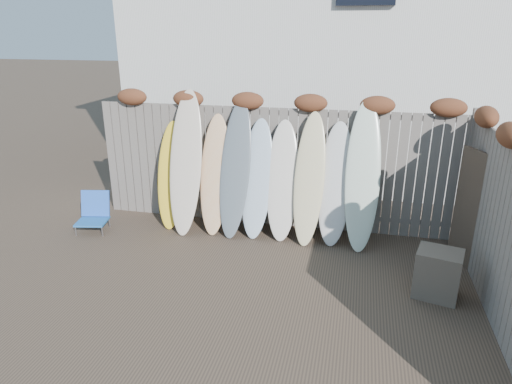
% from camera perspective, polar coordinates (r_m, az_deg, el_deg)
% --- Properties ---
extents(ground, '(80.00, 80.00, 0.00)m').
position_cam_1_polar(ground, '(5.85, -2.69, -13.21)').
color(ground, '#493A2D').
extents(back_fence, '(6.05, 0.28, 2.24)m').
position_cam_1_polar(back_fence, '(7.50, 2.48, 4.31)').
color(back_fence, slate).
rests_on(back_fence, ground).
extents(right_fence, '(0.28, 4.40, 2.24)m').
position_cam_1_polar(right_fence, '(5.62, 28.91, -4.12)').
color(right_fence, slate).
rests_on(right_fence, ground).
extents(house, '(8.50, 5.50, 6.33)m').
position_cam_1_polar(house, '(11.25, 9.06, 19.65)').
color(house, silver).
rests_on(house, ground).
extents(beach_chair, '(0.56, 0.59, 0.63)m').
position_cam_1_polar(beach_chair, '(8.06, -19.61, -2.43)').
color(beach_chair, '#2366B1').
rests_on(beach_chair, ground).
extents(wooden_crate, '(0.62, 0.55, 0.61)m').
position_cam_1_polar(wooden_crate, '(6.19, 21.75, -9.46)').
color(wooden_crate, brown).
rests_on(wooden_crate, ground).
extents(lattice_panel, '(0.51, 1.03, 1.67)m').
position_cam_1_polar(lattice_panel, '(6.75, 26.39, -2.76)').
color(lattice_panel, '#393022').
rests_on(lattice_panel, ground).
extents(surfboard_0, '(0.50, 0.66, 1.75)m').
position_cam_1_polar(surfboard_0, '(7.73, -10.56, 2.07)').
color(surfboard_0, yellow).
rests_on(surfboard_0, ground).
extents(surfboard_1, '(0.56, 0.82, 2.28)m').
position_cam_1_polar(surfboard_1, '(7.46, -8.77, 3.64)').
color(surfboard_1, beige).
rests_on(surfboard_1, ground).
extents(surfboard_2, '(0.51, 0.70, 1.90)m').
position_cam_1_polar(surfboard_2, '(7.41, -5.15, 2.17)').
color(surfboard_2, '#DBB584').
rests_on(surfboard_2, ground).
extents(surfboard_3, '(0.55, 0.79, 2.13)m').
position_cam_1_polar(surfboard_3, '(7.26, -2.62, 2.81)').
color(surfboard_3, slate).
rests_on(surfboard_3, ground).
extents(surfboard_4, '(0.52, 0.68, 1.86)m').
position_cam_1_polar(surfboard_4, '(7.25, 0.12, 1.66)').
color(surfboard_4, silver).
rests_on(surfboard_4, ground).
extents(surfboard_5, '(0.55, 0.70, 1.85)m').
position_cam_1_polar(surfboard_5, '(7.18, 3.35, 1.43)').
color(surfboard_5, silver).
rests_on(surfboard_5, ground).
extents(surfboard_6, '(0.50, 0.73, 2.00)m').
position_cam_1_polar(surfboard_6, '(7.05, 6.69, 1.61)').
color(surfboard_6, beige).
rests_on(surfboard_6, ground).
extents(surfboard_7, '(0.54, 0.68, 1.86)m').
position_cam_1_polar(surfboard_7, '(7.11, 9.88, 0.99)').
color(surfboard_7, silver).
rests_on(surfboard_7, ground).
extents(surfboard_8, '(0.54, 0.79, 2.20)m').
position_cam_1_polar(surfboard_8, '(7.00, 13.20, 1.93)').
color(surfboard_8, silver).
rests_on(surfboard_8, ground).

